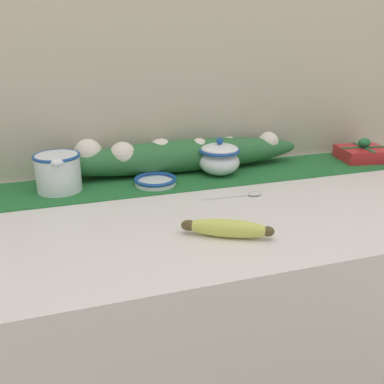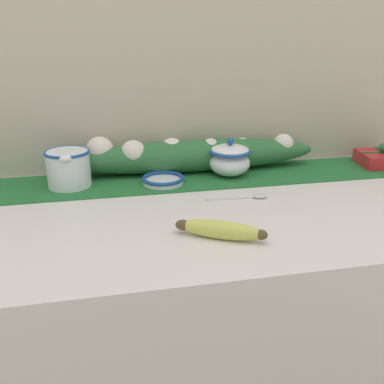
% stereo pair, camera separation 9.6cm
% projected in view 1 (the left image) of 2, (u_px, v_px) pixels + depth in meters
% --- Properties ---
extents(countertop, '(1.41, 0.65, 0.93)m').
position_uv_depth(countertop, '(210.00, 361.00, 1.19)').
color(countertop, silver).
rests_on(countertop, ground_plane).
extents(back_wall, '(2.21, 0.04, 2.40)m').
position_uv_depth(back_wall, '(173.00, 78.00, 1.24)').
color(back_wall, '#B7AD99').
rests_on(back_wall, ground_plane).
extents(table_runner, '(1.30, 0.21, 0.00)m').
position_uv_depth(table_runner, '(187.00, 178.00, 1.21)').
color(table_runner, '#236B33').
rests_on(table_runner, countertop).
extents(cream_pitcher, '(0.12, 0.14, 0.10)m').
position_uv_depth(cream_pitcher, '(58.00, 171.00, 1.09)').
color(cream_pitcher, white).
rests_on(cream_pitcher, countertop).
extents(sugar_bowl, '(0.12, 0.12, 0.11)m').
position_uv_depth(sugar_bowl, '(219.00, 158.00, 1.22)').
color(sugar_bowl, white).
rests_on(sugar_bowl, countertop).
extents(small_dish, '(0.12, 0.12, 0.02)m').
position_uv_depth(small_dish, '(155.00, 181.00, 1.15)').
color(small_dish, white).
rests_on(small_dish, countertop).
extents(banana, '(0.18, 0.11, 0.04)m').
position_uv_depth(banana, '(227.00, 228.00, 0.86)').
color(banana, '#CCD156').
rests_on(banana, countertop).
extents(spoon, '(0.16, 0.03, 0.01)m').
position_uv_depth(spoon, '(251.00, 194.00, 1.08)').
color(spoon, silver).
rests_on(spoon, countertop).
extents(gift_box, '(0.17, 0.15, 0.07)m').
position_uv_depth(gift_box, '(363.00, 153.00, 1.38)').
color(gift_box, red).
rests_on(gift_box, countertop).
extents(poinsettia_garland, '(0.75, 0.11, 0.11)m').
position_uv_depth(poinsettia_garland, '(177.00, 155.00, 1.24)').
color(poinsettia_garland, '#2D6B38').
rests_on(poinsettia_garland, countertop).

